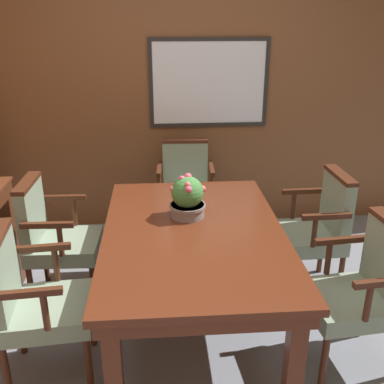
{
  "coord_description": "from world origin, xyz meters",
  "views": [
    {
      "loc": [
        -0.21,
        -2.35,
        2.0
      ],
      "look_at": [
        -0.01,
        0.31,
        0.92
      ],
      "focal_mm": 42.0,
      "sensor_mm": 36.0,
      "label": 1
    }
  ],
  "objects_px": {
    "dining_table": "(194,243)",
    "chair_right_far": "(317,226)",
    "chair_head_far": "(186,187)",
    "potted_plant": "(187,198)",
    "chair_left_near": "(32,299)",
    "chair_left_far": "(53,235)",
    "chair_right_near": "(362,288)"
  },
  "relations": [
    {
      "from": "dining_table",
      "to": "chair_left_far",
      "type": "relative_size",
      "value": 1.83
    },
    {
      "from": "chair_left_far",
      "to": "chair_head_far",
      "type": "height_order",
      "value": "same"
    },
    {
      "from": "potted_plant",
      "to": "chair_right_near",
      "type": "bearing_deg",
      "value": -32.32
    },
    {
      "from": "chair_right_near",
      "to": "chair_right_far",
      "type": "bearing_deg",
      "value": 174.52
    },
    {
      "from": "chair_head_far",
      "to": "potted_plant",
      "type": "height_order",
      "value": "potted_plant"
    },
    {
      "from": "chair_left_far",
      "to": "potted_plant",
      "type": "distance_m",
      "value": 1.02
    },
    {
      "from": "chair_right_far",
      "to": "potted_plant",
      "type": "height_order",
      "value": "potted_plant"
    },
    {
      "from": "chair_head_far",
      "to": "potted_plant",
      "type": "xyz_separation_m",
      "value": [
        -0.05,
        -1.05,
        0.34
      ]
    },
    {
      "from": "dining_table",
      "to": "chair_right_far",
      "type": "distance_m",
      "value": 1.03
    },
    {
      "from": "chair_left_near",
      "to": "potted_plant",
      "type": "xyz_separation_m",
      "value": [
        0.9,
        0.58,
        0.34
      ]
    },
    {
      "from": "chair_left_near",
      "to": "dining_table",
      "type": "bearing_deg",
      "value": -73.28
    },
    {
      "from": "chair_left_far",
      "to": "potted_plant",
      "type": "height_order",
      "value": "potted_plant"
    },
    {
      "from": "dining_table",
      "to": "chair_head_far",
      "type": "bearing_deg",
      "value": 88.86
    },
    {
      "from": "chair_right_far",
      "to": "chair_left_near",
      "type": "distance_m",
      "value": 2.03
    },
    {
      "from": "dining_table",
      "to": "chair_head_far",
      "type": "relative_size",
      "value": 1.83
    },
    {
      "from": "chair_right_far",
      "to": "chair_left_near",
      "type": "xyz_separation_m",
      "value": [
        -1.88,
        -0.76,
        0.0
      ]
    },
    {
      "from": "chair_left_near",
      "to": "chair_head_far",
      "type": "bearing_deg",
      "value": -35.25
    },
    {
      "from": "chair_left_far",
      "to": "chair_left_near",
      "type": "bearing_deg",
      "value": -175.03
    },
    {
      "from": "chair_right_near",
      "to": "chair_left_far",
      "type": "xyz_separation_m",
      "value": [
        -1.92,
        0.81,
        0.0
      ]
    },
    {
      "from": "dining_table",
      "to": "chair_left_near",
      "type": "bearing_deg",
      "value": -158.37
    },
    {
      "from": "chair_right_far",
      "to": "chair_left_near",
      "type": "bearing_deg",
      "value": -69.44
    },
    {
      "from": "chair_right_far",
      "to": "chair_right_near",
      "type": "height_order",
      "value": "same"
    },
    {
      "from": "chair_head_far",
      "to": "chair_left_near",
      "type": "relative_size",
      "value": 1.0
    },
    {
      "from": "dining_table",
      "to": "potted_plant",
      "type": "distance_m",
      "value": 0.31
    },
    {
      "from": "potted_plant",
      "to": "chair_left_far",
      "type": "bearing_deg",
      "value": 168.64
    },
    {
      "from": "dining_table",
      "to": "chair_right_far",
      "type": "height_order",
      "value": "chair_right_far"
    },
    {
      "from": "chair_head_far",
      "to": "potted_plant",
      "type": "bearing_deg",
      "value": -89.93
    },
    {
      "from": "chair_right_near",
      "to": "chair_left_near",
      "type": "relative_size",
      "value": 1.0
    },
    {
      "from": "dining_table",
      "to": "chair_left_far",
      "type": "bearing_deg",
      "value": 157.46
    },
    {
      "from": "chair_right_near",
      "to": "potted_plant",
      "type": "distance_m",
      "value": 1.2
    },
    {
      "from": "dining_table",
      "to": "chair_head_far",
      "type": "xyz_separation_m",
      "value": [
        0.03,
        1.26,
        -0.11
      ]
    },
    {
      "from": "dining_table",
      "to": "chair_right_far",
      "type": "xyz_separation_m",
      "value": [
        0.95,
        0.4,
        -0.11
      ]
    }
  ]
}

